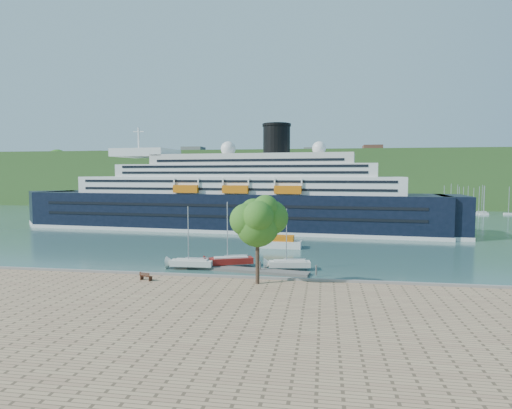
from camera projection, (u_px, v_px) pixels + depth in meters
name	position (u px, v px, depth m)	size (l,w,h in m)	color
ground	(198.00, 284.00, 53.85)	(400.00, 400.00, 0.00)	#315751
promenade	(44.00, 408.00, 24.26)	(220.00, 60.00, 1.00)	tan
far_hillside	(290.00, 178.00, 195.83)	(400.00, 50.00, 24.00)	#325120
quay_coping	(198.00, 275.00, 53.57)	(220.00, 0.50, 0.30)	slate
cruise_ship	(228.00, 178.00, 106.45)	(116.07, 16.90, 26.06)	black
park_bench	(146.00, 276.00, 51.59)	(1.68, 0.69, 1.08)	#482414
promenade_tree	(258.00, 236.00, 49.65)	(6.79, 6.79, 11.25)	#2A6C1C
floating_pontoon	(247.00, 270.00, 60.72)	(17.88, 2.19, 0.40)	#65605A
sailboat_white_near	(191.00, 239.00, 61.98)	(6.78, 1.88, 8.76)	silver
sailboat_red	(231.00, 236.00, 63.35)	(7.20, 2.00, 9.30)	maroon
sailboat_white_far	(290.00, 241.00, 61.42)	(6.58, 1.83, 8.50)	silver
tender_launch	(279.00, 242.00, 80.42)	(8.43, 2.88, 2.33)	#CF660C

